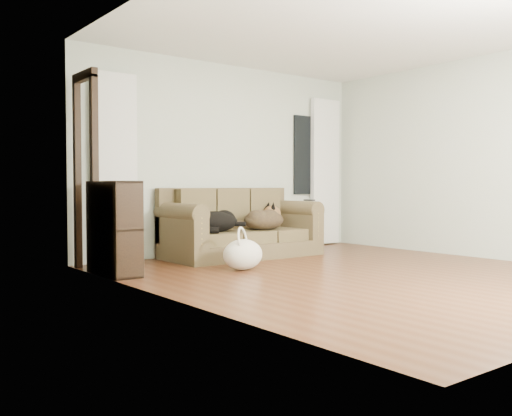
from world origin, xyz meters
TOP-DOWN VIEW (x-y plane):
  - floor at (0.00, 0.00)m, footprint 5.00×5.00m
  - ceiling at (0.00, 0.00)m, footprint 5.00×5.00m
  - wall_back at (0.00, 2.50)m, footprint 4.50×0.04m
  - wall_left at (-2.25, 0.00)m, footprint 0.04×5.00m
  - wall_right at (2.25, 0.00)m, footprint 0.04×5.00m
  - curtain_left at (-1.70, 2.42)m, footprint 0.55×0.08m
  - curtain_right at (1.80, 2.42)m, footprint 0.55×0.08m
  - window_pane at (1.45, 2.47)m, footprint 0.50×0.03m
  - door_casing at (-2.20, 2.05)m, footprint 0.07×0.60m
  - sofa at (-0.14, 1.97)m, footprint 2.04×0.88m
  - dog_black_lab at (-0.63, 1.96)m, footprint 0.70×0.53m
  - dog_shepherd at (0.16, 1.88)m, footprint 0.73×0.58m
  - tv_remote at (0.87, 1.78)m, footprint 0.05×0.17m
  - tote_bag at (-0.83, 1.02)m, footprint 0.56×0.49m
  - bookshelf at (-2.09, 1.56)m, footprint 0.33×0.80m

SIDE VIEW (x-z plane):
  - floor at x=0.00m, z-range 0.00..0.00m
  - tote_bag at x=-0.83m, z-range -0.01..0.33m
  - sofa at x=-0.14m, z-range 0.03..0.87m
  - dog_black_lab at x=-0.63m, z-range 0.34..0.62m
  - dog_shepherd at x=0.16m, z-range 0.35..0.63m
  - bookshelf at x=-2.09m, z-range 0.01..0.99m
  - tv_remote at x=0.87m, z-range 0.72..0.74m
  - door_casing at x=-2.20m, z-range 0.00..2.10m
  - curtain_left at x=-1.70m, z-range 0.02..2.27m
  - curtain_right at x=1.80m, z-range 0.02..2.27m
  - wall_back at x=0.00m, z-range 0.00..2.60m
  - wall_left at x=-2.25m, z-range 0.00..2.60m
  - wall_right at x=2.25m, z-range 0.00..2.60m
  - window_pane at x=1.45m, z-range 0.80..2.00m
  - ceiling at x=0.00m, z-range 2.60..2.60m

